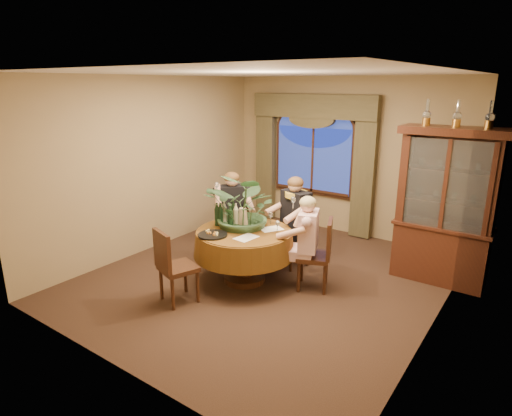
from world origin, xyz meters
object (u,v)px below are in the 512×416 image
Objects in this scene: wine_bottle_0 at (217,214)px; wine_bottle_5 at (220,215)px; oil_lamp_center at (458,113)px; chair_front_left at (178,266)px; wine_bottle_2 at (224,212)px; wine_bottle_4 at (230,217)px; person_back at (232,215)px; olive_bowl at (243,230)px; china_cabinet at (445,207)px; chair_back at (238,228)px; stoneware_vase at (243,217)px; wine_bottle_1 at (236,215)px; chair_back_right at (292,235)px; dining_table at (244,256)px; oil_lamp_left at (427,112)px; oil_lamp_right at (490,115)px; chair_right at (313,255)px; person_pink at (308,243)px; person_scarf at (296,222)px; centerpiece_plant at (246,180)px.

wine_bottle_0 is 1.00× the size of wine_bottle_5.
chair_front_left is at bearing -135.00° from oil_lamp_center.
wine_bottle_4 is (0.22, -0.13, 0.00)m from wine_bottle_2.
person_back reaches higher than olive_bowl.
china_cabinet is 6.48× the size of wine_bottle_0.
chair_back is 6.41× the size of olive_bowl.
stoneware_vase is 0.79× the size of wine_bottle_1.
wine_bottle_2 is at bearing -178.88° from wine_bottle_1.
chair_back_right and chair_front_left have the same top height.
stoneware_vase is (-0.12, 0.13, 0.51)m from dining_table.
oil_lamp_left is 0.35× the size of chair_front_left.
wine_bottle_0 is at bearing -150.14° from stoneware_vase.
oil_lamp_right is at bearing 0.00° from oil_lamp_left.
china_cabinet is 6.29× the size of oil_lamp_center.
wine_bottle_2 is (-1.29, -0.29, 0.44)m from chair_right.
wine_bottle_0 is 1.00× the size of wine_bottle_2.
wine_bottle_5 reaches higher than chair_back.
oil_lamp_left is at bearing 34.15° from wine_bottle_2.
china_cabinet is at bearing 30.20° from wine_bottle_2.
wine_bottle_2 is (0.28, -0.54, 0.22)m from person_back.
person_pink is at bearing 124.20° from chair_back.
oil_lamp_right is 0.25× the size of person_scarf.
oil_lamp_left is 0.35× the size of chair_right.
wine_bottle_5 is at bearing -148.62° from wine_bottle_1.
wine_bottle_2 and wine_bottle_5 have the same top height.
chair_right is 1.78m from chair_front_left.
china_cabinet reaches higher than chair_back_right.
chair_front_left is at bearing -130.49° from oil_lamp_left.
olive_bowl is (-2.19, -1.63, -0.30)m from china_cabinet.
oil_lamp_center is 3.13m from olive_bowl.
oil_lamp_left is 2.89m from wine_bottle_1.
wine_bottle_5 is at bearing 172.83° from wine_bottle_4.
china_cabinet is 3.11m from wine_bottle_0.
olive_bowl is at bearing -0.25° from wine_bottle_5.
oil_lamp_left is 1.00× the size of oil_lamp_right.
person_pink is 0.98m from stoneware_vase.
wine_bottle_1 is at bearing 101.97° from chair_front_left.
chair_back_right is 0.75× the size of person_pink.
oil_lamp_center reaches higher than chair_back.
person_scarf reaches higher than chair_back.
oil_lamp_center is 1.03× the size of wine_bottle_1.
oil_lamp_right is 3.45m from wine_bottle_1.
china_cabinet is 2.74m from olive_bowl.
wine_bottle_0 is at bearing 70.53° from person_scarf.
centerpiece_plant reaches higher than wine_bottle_0.
oil_lamp_center is 0.35× the size of chair_back_right.
wine_bottle_2 is at bearing 113.65° from chair_front_left.
wine_bottle_1 reaches higher than stoneware_vase.
chair_back is at bearing 107.68° from wine_bottle_5.
person_scarf is 1.10m from centerpiece_plant.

